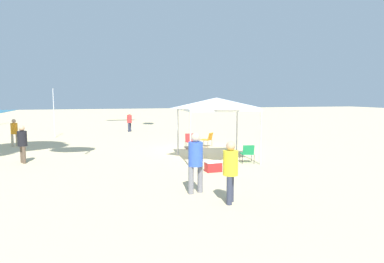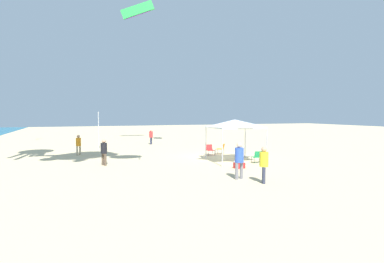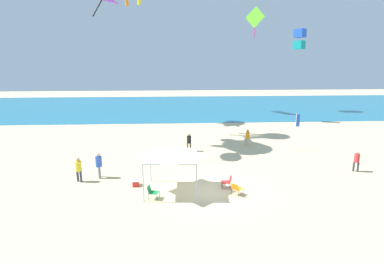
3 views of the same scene
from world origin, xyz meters
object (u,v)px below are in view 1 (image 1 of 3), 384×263
object	(u,v)px
folding_chair_near_cooler	(208,139)
person_watching_sky	(22,141)
canopy_tent	(217,104)
person_kite_handler	(129,120)
person_near_umbrella	(230,167)
banner_flag	(54,108)
folding_chair_facing_ocean	(190,140)
person_beachcomber	(14,130)
cooler_box	(213,166)
person_by_tent	(196,158)
folding_chair_right_of_tent	(248,152)

from	to	relation	value
folding_chair_near_cooler	person_watching_sky	size ratio (longest dim) A/B	0.50
canopy_tent	person_kite_handler	size ratio (longest dim) A/B	2.09
folding_chair_near_cooler	person_near_umbrella	size ratio (longest dim) A/B	0.48
folding_chair_near_cooler	banner_flag	distance (m)	11.52
folding_chair_facing_ocean	person_beachcomber	size ratio (longest dim) A/B	0.52
folding_chair_facing_ocean	cooler_box	bearing A→B (deg)	-92.97
folding_chair_near_cooler	person_near_umbrella	xyz separation A→B (m)	(-10.17, 2.70, 0.53)
person_kite_handler	person_beachcomber	world-z (taller)	person_kite_handler
cooler_box	person_by_tent	size ratio (longest dim) A/B	0.35
canopy_tent	person_watching_sky	distance (m)	8.66
folding_chair_facing_ocean	person_by_tent	distance (m)	8.93
person_by_tent	person_near_umbrella	distance (m)	1.35
folding_chair_near_cooler	banner_flag	bearing A→B (deg)	-83.62
person_near_umbrella	person_watching_sky	distance (m)	10.13
canopy_tent	folding_chair_facing_ocean	distance (m)	4.14
cooler_box	person_kite_handler	xyz separation A→B (m)	(15.86, 1.67, 0.73)
person_kite_handler	person_watching_sky	bearing A→B (deg)	-173.89
person_near_umbrella	person_beachcomber	size ratio (longest dim) A/B	1.08
folding_chair_right_of_tent	folding_chair_near_cooler	size ratio (longest dim) A/B	1.00
folding_chair_right_of_tent	banner_flag	distance (m)	15.28
banner_flag	canopy_tent	bearing A→B (deg)	-143.76
folding_chair_near_cooler	person_near_umbrella	distance (m)	10.54
canopy_tent	person_near_umbrella	distance (m)	6.70
person_near_umbrella	person_beachcomber	distance (m)	15.56
canopy_tent	person_by_tent	world-z (taller)	canopy_tent
person_kite_handler	person_near_umbrella	size ratio (longest dim) A/B	0.93
banner_flag	person_kite_handler	world-z (taller)	banner_flag
folding_chair_facing_ocean	banner_flag	xyz separation A→B (m)	(7.43, 7.80, 1.58)
cooler_box	banner_flag	xyz separation A→B (m)	(13.38, 7.09, 1.85)
folding_chair_facing_ocean	person_near_umbrella	size ratio (longest dim) A/B	0.48
person_kite_handler	person_watching_sky	xyz separation A→B (m)	(-12.02, 5.75, 0.03)
cooler_box	banner_flag	world-z (taller)	banner_flag
person_by_tent	person_watching_sky	bearing A→B (deg)	115.89
banner_flag	person_near_umbrella	world-z (taller)	banner_flag
folding_chair_near_cooler	person_by_tent	xyz separation A→B (m)	(-8.98, 3.34, 0.60)
person_watching_sky	folding_chair_right_of_tent	bearing A→B (deg)	-131.63
folding_chair_right_of_tent	person_watching_sky	world-z (taller)	person_watching_sky
folding_chair_right_of_tent	person_near_umbrella	size ratio (longest dim) A/B	0.48
person_watching_sky	person_beachcomber	size ratio (longest dim) A/B	1.04
person_beachcomber	banner_flag	bearing A→B (deg)	24.27
canopy_tent	person_near_umbrella	world-z (taller)	canopy_tent
folding_chair_right_of_tent	person_watching_sky	xyz separation A→B (m)	(2.64, 9.42, 0.49)
person_by_tent	person_near_umbrella	bearing A→B (deg)	-78.16
folding_chair_near_cooler	person_kite_handler	distance (m)	10.20
canopy_tent	folding_chair_near_cooler	xyz separation A→B (m)	(3.92, -0.88, -2.07)
person_by_tent	person_kite_handler	xyz separation A→B (m)	(18.55, 0.18, -0.14)
canopy_tent	folding_chair_facing_ocean	size ratio (longest dim) A/B	4.07
person_watching_sky	person_beachcomber	distance (m)	5.80
folding_chair_right_of_tent	banner_flag	xyz separation A→B (m)	(12.17, 9.09, 1.58)
banner_flag	folding_chair_facing_ocean	bearing A→B (deg)	-133.59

